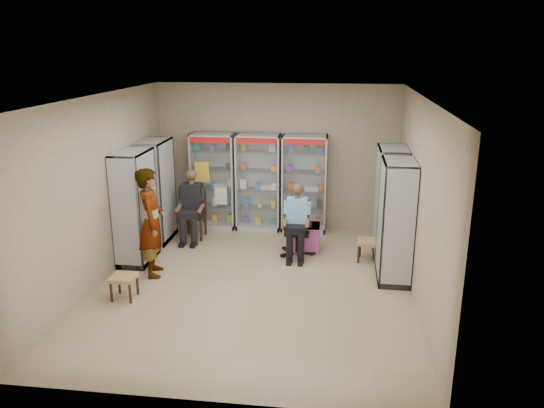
# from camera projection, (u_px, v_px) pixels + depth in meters

# --- Properties ---
(floor) EXTENTS (6.00, 6.00, 0.00)m
(floor) POSITION_uv_depth(u_px,v_px,m) (255.00, 284.00, 8.63)
(floor) COLOR tan
(floor) RESTS_ON ground
(room_shell) EXTENTS (5.02, 6.02, 3.01)m
(room_shell) POSITION_uv_depth(u_px,v_px,m) (254.00, 166.00, 8.06)
(room_shell) COLOR tan
(room_shell) RESTS_ON ground
(cabinet_back_left) EXTENTS (0.90, 0.50, 2.00)m
(cabinet_back_left) POSITION_uv_depth(u_px,v_px,m) (214.00, 181.00, 11.09)
(cabinet_back_left) COLOR #A9ACB0
(cabinet_back_left) RESTS_ON floor
(cabinet_back_mid) EXTENTS (0.90, 0.50, 2.00)m
(cabinet_back_mid) POSITION_uv_depth(u_px,v_px,m) (259.00, 182.00, 10.98)
(cabinet_back_mid) COLOR #BABEC2
(cabinet_back_mid) RESTS_ON floor
(cabinet_back_right) EXTENTS (0.90, 0.50, 2.00)m
(cabinet_back_right) POSITION_uv_depth(u_px,v_px,m) (304.00, 184.00, 10.86)
(cabinet_back_right) COLOR #ACAFB3
(cabinet_back_right) RESTS_ON floor
(cabinet_right_far) EXTENTS (0.90, 0.50, 2.00)m
(cabinet_right_far) POSITION_uv_depth(u_px,v_px,m) (390.00, 202.00, 9.59)
(cabinet_right_far) COLOR silver
(cabinet_right_far) RESTS_ON floor
(cabinet_right_near) EXTENTS (0.90, 0.50, 2.00)m
(cabinet_right_near) POSITION_uv_depth(u_px,v_px,m) (396.00, 222.00, 8.55)
(cabinet_right_near) COLOR #9EA0A5
(cabinet_right_near) RESTS_ON floor
(cabinet_left_far) EXTENTS (0.90, 0.50, 2.00)m
(cabinet_left_far) POSITION_uv_depth(u_px,v_px,m) (156.00, 191.00, 10.32)
(cabinet_left_far) COLOR #9FA2A6
(cabinet_left_far) RESTS_ON floor
(cabinet_left_near) EXTENTS (0.90, 0.50, 2.00)m
(cabinet_left_near) POSITION_uv_depth(u_px,v_px,m) (135.00, 208.00, 9.28)
(cabinet_left_near) COLOR #B0B2B8
(cabinet_left_near) RESTS_ON floor
(wooden_chair) EXTENTS (0.42, 0.42, 0.94)m
(wooden_chair) POSITION_uv_depth(u_px,v_px,m) (194.00, 215.00, 10.58)
(wooden_chair) COLOR black
(wooden_chair) RESTS_ON floor
(seated_customer) EXTENTS (0.44, 0.60, 1.34)m
(seated_customer) POSITION_uv_depth(u_px,v_px,m) (193.00, 206.00, 10.48)
(seated_customer) COLOR black
(seated_customer) RESTS_ON floor
(office_chair) EXTENTS (0.55, 0.55, 1.01)m
(office_chair) POSITION_uv_depth(u_px,v_px,m) (297.00, 229.00, 9.70)
(office_chair) COLOR black
(office_chair) RESTS_ON floor
(seated_shopkeeper) EXTENTS (0.42, 0.59, 1.29)m
(seated_shopkeeper) POSITION_uv_depth(u_px,v_px,m) (297.00, 222.00, 9.61)
(seated_shopkeeper) COLOR #78C5EE
(seated_shopkeeper) RESTS_ON floor
(pink_trunk) EXTENTS (0.53, 0.51, 0.50)m
(pink_trunk) POSITION_uv_depth(u_px,v_px,m) (306.00, 238.00, 9.98)
(pink_trunk) COLOR #C34E8B
(pink_trunk) RESTS_ON floor
(tea_glass) EXTENTS (0.07, 0.07, 0.10)m
(tea_glass) POSITION_uv_depth(u_px,v_px,m) (309.00, 222.00, 9.94)
(tea_glass) COLOR #5B1F07
(tea_glass) RESTS_ON pink_trunk
(woven_stool_a) EXTENTS (0.43, 0.43, 0.39)m
(woven_stool_a) POSITION_uv_depth(u_px,v_px,m) (368.00, 251.00, 9.51)
(woven_stool_a) COLOR #9C7942
(woven_stool_a) RESTS_ON floor
(woven_stool_b) EXTENTS (0.37, 0.37, 0.37)m
(woven_stool_b) POSITION_uv_depth(u_px,v_px,m) (124.00, 287.00, 8.09)
(woven_stool_b) COLOR #A68146
(woven_stool_b) RESTS_ON floor
(standing_man) EXTENTS (0.60, 0.76, 1.84)m
(standing_man) POSITION_uv_depth(u_px,v_px,m) (152.00, 222.00, 8.75)
(standing_man) COLOR gray
(standing_man) RESTS_ON floor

